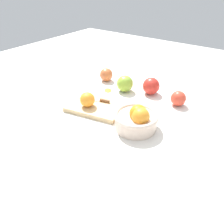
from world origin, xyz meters
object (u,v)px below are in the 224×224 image
(apple_front_right, at_px, (125,84))
(apple_front_left, at_px, (178,98))
(orange_on_board, at_px, (87,100))
(apple_front_left_2, at_px, (151,86))
(knife, at_px, (98,100))
(apple_front_right_2, at_px, (106,75))
(bowl, at_px, (137,119))
(cutting_board, at_px, (96,107))

(apple_front_right, relative_size, apple_front_left, 1.21)
(orange_on_board, distance_m, apple_front_right, 0.25)
(apple_front_left, bearing_deg, apple_front_left_2, -10.66)
(knife, height_order, apple_front_right_2, apple_front_right_2)
(orange_on_board, distance_m, apple_front_right_2, 0.32)
(knife, distance_m, apple_front_left_2, 0.28)
(apple_front_right, xyz_separation_m, apple_front_right_2, (0.15, -0.05, -0.01))
(apple_front_left_2, bearing_deg, apple_front_left, 169.34)
(apple_front_left, relative_size, apple_front_left_2, 0.82)
(knife, xyz_separation_m, apple_front_left, (-0.30, -0.21, 0.01))
(bowl, xyz_separation_m, apple_front_right, (0.21, -0.24, -0.00))
(bowl, distance_m, apple_front_right, 0.32)
(orange_on_board, xyz_separation_m, apple_front_left, (-0.30, -0.27, -0.02))
(orange_on_board, distance_m, apple_front_left_2, 0.34)
(bowl, height_order, apple_front_right_2, bowl)
(bowl, distance_m, apple_front_left, 0.27)
(orange_on_board, distance_m, apple_front_left, 0.41)
(apple_front_left, height_order, apple_front_right_2, apple_front_right_2)
(apple_front_left_2, bearing_deg, apple_front_right_2, 1.18)
(orange_on_board, bearing_deg, apple_front_right_2, -67.37)
(knife, relative_size, apple_front_right_2, 2.15)
(apple_front_right, xyz_separation_m, apple_front_left, (-0.27, -0.02, -0.01))
(bowl, bearing_deg, cutting_board, -5.21)
(cutting_board, distance_m, knife, 0.04)
(cutting_board, height_order, knife, knife)
(apple_front_right, distance_m, apple_front_left_2, 0.13)
(cutting_board, relative_size, apple_front_left, 3.47)
(orange_on_board, relative_size, apple_front_left, 0.94)
(apple_front_left, bearing_deg, cutting_board, 41.08)
(bowl, relative_size, apple_front_left_2, 2.07)
(apple_front_right_2, height_order, apple_front_left_2, apple_front_left_2)
(apple_front_right_2, bearing_deg, orange_on_board, 112.63)
(bowl, distance_m, orange_on_board, 0.24)
(orange_on_board, height_order, knife, orange_on_board)
(orange_on_board, relative_size, apple_front_right_2, 0.90)
(orange_on_board, relative_size, apple_front_right, 0.78)
(orange_on_board, xyz_separation_m, apple_front_right_2, (0.12, -0.30, -0.02))
(knife, relative_size, apple_front_right, 1.87)
(bowl, height_order, orange_on_board, bowl)
(knife, height_order, apple_front_left, apple_front_left)
(apple_front_left, xyz_separation_m, apple_front_right_2, (0.43, -0.02, 0.00))
(apple_front_right, height_order, apple_front_right_2, apple_front_right)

